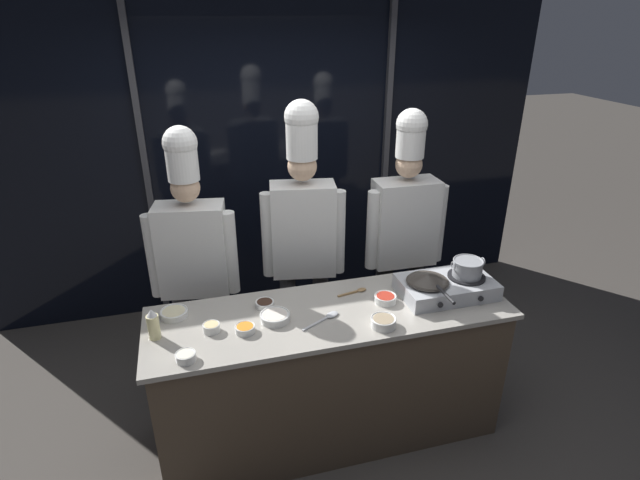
{
  "coord_description": "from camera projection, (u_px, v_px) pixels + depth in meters",
  "views": [
    {
      "loc": [
        -0.72,
        -2.38,
        2.54
      ],
      "look_at": [
        0.0,
        0.25,
        1.28
      ],
      "focal_mm": 28.0,
      "sensor_mm": 36.0,
      "label": 1
    }
  ],
  "objects": [
    {
      "name": "prep_bowl_onion",
      "position": [
        275.0,
        316.0,
        2.84
      ],
      "size": [
        0.17,
        0.17,
        0.04
      ],
      "color": "white",
      "rests_on": "demo_counter"
    },
    {
      "name": "prep_bowl_carrots",
      "position": [
        245.0,
        328.0,
        2.73
      ],
      "size": [
        0.11,
        0.11,
        0.04
      ],
      "color": "white",
      "rests_on": "demo_counter"
    },
    {
      "name": "chef_line",
      "position": [
        404.0,
        224.0,
        3.67
      ],
      "size": [
        0.61,
        0.25,
        1.94
      ],
      "rotation": [
        0.0,
        0.0,
        3.12
      ],
      "color": "#232326",
      "rests_on": "ground_plane"
    },
    {
      "name": "serving_spoon_slotted",
      "position": [
        328.0,
        317.0,
        2.86
      ],
      "size": [
        0.26,
        0.16,
        0.02
      ],
      "color": "#B2B5BA",
      "rests_on": "demo_counter"
    },
    {
      "name": "chef_sous",
      "position": [
        303.0,
        226.0,
        3.46
      ],
      "size": [
        0.57,
        0.3,
        2.04
      ],
      "rotation": [
        0.0,
        0.0,
        2.97
      ],
      "color": "#4C4C51",
      "rests_on": "ground_plane"
    },
    {
      "name": "demo_counter",
      "position": [
        331.0,
        374.0,
        3.13
      ],
      "size": [
        2.15,
        0.67,
        0.93
      ],
      "color": "#4C3D2D",
      "rests_on": "ground_plane"
    },
    {
      "name": "prep_bowl_garlic",
      "position": [
        186.0,
        356.0,
        2.51
      ],
      "size": [
        0.1,
        0.1,
        0.04
      ],
      "color": "white",
      "rests_on": "demo_counter"
    },
    {
      "name": "chef_head",
      "position": [
        193.0,
        250.0,
        3.31
      ],
      "size": [
        0.58,
        0.3,
        1.91
      ],
      "rotation": [
        0.0,
        0.0,
        2.98
      ],
      "color": "#4C4C51",
      "rests_on": "ground_plane"
    },
    {
      "name": "ground_plane",
      "position": [
        330.0,
        429.0,
        3.32
      ],
      "size": [
        24.0,
        24.0,
        0.0
      ],
      "primitive_type": "plane",
      "color": "#47423D"
    },
    {
      "name": "frying_pan",
      "position": [
        428.0,
        278.0,
        3.02
      ],
      "size": [
        0.26,
        0.45,
        0.05
      ],
      "color": "#38332D",
      "rests_on": "portable_stove"
    },
    {
      "name": "squeeze_bottle_oil",
      "position": [
        153.0,
        324.0,
        2.66
      ],
      "size": [
        0.07,
        0.07,
        0.18
      ],
      "color": "beige",
      "rests_on": "demo_counter"
    },
    {
      "name": "prep_bowl_mushrooms",
      "position": [
        383.0,
        321.0,
        2.78
      ],
      "size": [
        0.15,
        0.15,
        0.05
      ],
      "color": "white",
      "rests_on": "demo_counter"
    },
    {
      "name": "prep_bowl_noodles",
      "position": [
        174.0,
        313.0,
        2.88
      ],
      "size": [
        0.16,
        0.16,
        0.04
      ],
      "color": "white",
      "rests_on": "demo_counter"
    },
    {
      "name": "serving_spoon_solid",
      "position": [
        357.0,
        291.0,
        3.13
      ],
      "size": [
        0.2,
        0.07,
        0.02
      ],
      "color": "olive",
      "rests_on": "demo_counter"
    },
    {
      "name": "stock_pot",
      "position": [
        467.0,
        267.0,
        3.07
      ],
      "size": [
        0.21,
        0.19,
        0.11
      ],
      "color": "#93969B",
      "rests_on": "portable_stove"
    },
    {
      "name": "prep_bowl_ginger",
      "position": [
        211.0,
        327.0,
        2.74
      ],
      "size": [
        0.09,
        0.09,
        0.05
      ],
      "color": "white",
      "rests_on": "demo_counter"
    },
    {
      "name": "prep_bowl_soy_glaze",
      "position": [
        265.0,
        304.0,
        2.97
      ],
      "size": [
        0.11,
        0.11,
        0.04
      ],
      "color": "white",
      "rests_on": "demo_counter"
    },
    {
      "name": "prep_bowl_chili_flakes",
      "position": [
        385.0,
        298.0,
        3.01
      ],
      "size": [
        0.13,
        0.13,
        0.05
      ],
      "color": "white",
      "rests_on": "demo_counter"
    },
    {
      "name": "portable_stove",
      "position": [
        446.0,
        286.0,
        3.09
      ],
      "size": [
        0.58,
        0.36,
        0.11
      ],
      "color": "#B2B5BA",
      "rests_on": "demo_counter"
    },
    {
      "name": "window_wall_back",
      "position": [
        272.0,
        159.0,
        4.37
      ],
      "size": [
        4.96,
        0.09,
        2.7
      ],
      "color": "black",
      "rests_on": "ground_plane"
    }
  ]
}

